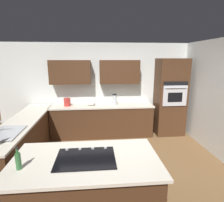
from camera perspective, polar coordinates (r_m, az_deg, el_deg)
ground_plane at (r=3.94m, az=-0.40°, el=-20.38°), size 14.00×14.00×0.00m
wall_back at (r=5.38m, az=-2.92°, el=4.99°), size 6.00×0.44×2.60m
lower_cabinets_back at (r=5.29m, az=-3.04°, el=-6.18°), size 2.80×0.60×0.86m
countertop_back at (r=5.16m, az=-3.10°, el=-1.46°), size 2.84×0.64×0.04m
lower_cabinets_side at (r=4.48m, az=-25.42°, el=-11.15°), size 0.60×2.90×0.86m
countertop_side at (r=4.33m, az=-26.00°, el=-5.67°), size 0.64×2.94×0.04m
island_base at (r=2.80m, az=-7.79°, el=-25.57°), size 1.83×0.98×0.86m
island_top at (r=2.54m, az=-8.11°, el=-17.60°), size 1.91×1.06×0.04m
wall_oven at (r=5.53m, az=17.51°, el=1.13°), size 0.80×0.66×2.17m
sink_unit at (r=3.72m, az=-29.94°, el=-8.47°), size 0.46×0.70×0.23m
cooktop at (r=2.53m, az=-8.13°, el=-16.99°), size 0.76×0.56×0.03m
blender at (r=5.14m, az=0.79°, el=0.22°), size 0.15×0.15×0.31m
mixing_bowl at (r=5.13m, az=-6.46°, el=-0.65°), size 0.24×0.24×0.13m
kettle at (r=5.18m, az=-13.68°, el=-0.33°), size 0.18×0.18×0.21m
oil_bottle at (r=2.50m, az=-26.98°, el=-16.07°), size 0.06×0.06×0.28m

